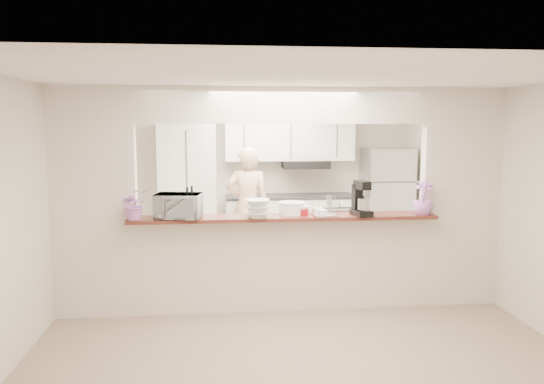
{
  "coord_description": "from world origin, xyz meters",
  "views": [
    {
      "loc": [
        -0.72,
        -5.79,
        2.1
      ],
      "look_at": [
        -0.1,
        0.3,
        1.31
      ],
      "focal_mm": 35.0,
      "sensor_mm": 36.0,
      "label": 1
    }
  ],
  "objects": [
    {
      "name": "wine_bottle_b",
      "position": [
        -1.0,
        -0.15,
        1.23
      ],
      "size": [
        0.07,
        0.07,
        0.36
      ],
      "color": "black",
      "rests_on": "bar_counter"
    },
    {
      "name": "red_bowl",
      "position": [
        0.2,
        -0.03,
        1.13
      ],
      "size": [
        0.16,
        0.16,
        0.07
      ],
      "primitive_type": "cylinder",
      "color": "maroon",
      "rests_on": "bar_counter"
    },
    {
      "name": "plate_stack_b",
      "position": [
        0.17,
        0.03,
        1.14
      ],
      "size": [
        0.28,
        0.28,
        0.1
      ],
      "color": "white",
      "rests_on": "bar_counter"
    },
    {
      "name": "tile_overlay",
      "position": [
        0.0,
        1.55,
        0.01
      ],
      "size": [
        5.0,
        2.9,
        0.01
      ],
      "primitive_type": "cube",
      "color": "beige",
      "rests_on": "floor"
    },
    {
      "name": "tan_bowl",
      "position": [
        0.4,
        0.08,
        1.12
      ],
      "size": [
        0.13,
        0.13,
        0.06
      ],
      "primitive_type": "cylinder",
      "color": "beige",
      "rests_on": "bar_counter"
    },
    {
      "name": "refrigerator",
      "position": [
        2.05,
        2.65,
        0.85
      ],
      "size": [
        0.75,
        0.7,
        1.7
      ],
      "primitive_type": "cube",
      "color": "#ADAEB2",
      "rests_on": "floor"
    },
    {
      "name": "flower_left",
      "position": [
        -1.6,
        -0.15,
        1.25
      ],
      "size": [
        0.37,
        0.34,
        0.33
      ],
      "primitive_type": "imported",
      "rotation": [
        0.0,
        0.0,
        0.34
      ],
      "color": "#DB74C1",
      "rests_on": "bar_counter"
    },
    {
      "name": "kitchen_cabinets",
      "position": [
        -0.19,
        2.72,
        0.97
      ],
      "size": [
        3.15,
        0.62,
        2.25
      ],
      "color": "silver",
      "rests_on": "floor"
    },
    {
      "name": "wine_bottle_a",
      "position": [
        -1.05,
        -0.15,
        1.22
      ],
      "size": [
        0.07,
        0.07,
        0.34
      ],
      "color": "black",
      "rests_on": "bar_counter"
    },
    {
      "name": "stand_mixer",
      "position": [
        0.85,
        -0.14,
        1.26
      ],
      "size": [
        0.22,
        0.29,
        0.39
      ],
      "color": "black",
      "rests_on": "bar_counter"
    },
    {
      "name": "bar_counter",
      "position": [
        0.0,
        -0.0,
        0.58
      ],
      "size": [
        3.4,
        0.38,
        1.09
      ],
      "color": "silver",
      "rests_on": "floor"
    },
    {
      "name": "plate_stack_a",
      "position": [
        0.1,
        0.03,
        1.16
      ],
      "size": [
        0.3,
        0.3,
        0.14
      ],
      "color": "white",
      "rests_on": "bar_counter"
    },
    {
      "name": "toaster_oven",
      "position": [
        -1.15,
        -0.1,
        1.22
      ],
      "size": [
        0.52,
        0.39,
        0.27
      ],
      "primitive_type": "imported",
      "rotation": [
        0.0,
        0.0,
        -0.15
      ],
      "color": "#BABBC0",
      "rests_on": "bar_counter"
    },
    {
      "name": "floor",
      "position": [
        0.0,
        0.0,
        0.0
      ],
      "size": [
        6.0,
        6.0,
        0.0
      ],
      "primitive_type": "plane",
      "color": "tan",
      "rests_on": "ground"
    },
    {
      "name": "serving_bowls",
      "position": [
        -0.3,
        -0.17,
        1.19
      ],
      "size": [
        0.27,
        0.27,
        0.2
      ],
      "primitive_type": "imported",
      "rotation": [
        0.0,
        0.0,
        -0.01
      ],
      "color": "silver",
      "rests_on": "bar_counter"
    },
    {
      "name": "utensil_caddy",
      "position": [
        0.45,
        -0.15,
        1.19
      ],
      "size": [
        0.28,
        0.2,
        0.24
      ],
      "color": "silver",
      "rests_on": "bar_counter"
    },
    {
      "name": "flower_right",
      "position": [
        1.55,
        -0.15,
        1.28
      ],
      "size": [
        0.28,
        0.28,
        0.38
      ],
      "primitive_type": "imported",
      "rotation": [
        0.0,
        0.0,
        -0.39
      ],
      "color": "#B167BF",
      "rests_on": "bar_counter"
    },
    {
      "name": "partition",
      "position": [
        0.0,
        0.0,
        1.48
      ],
      "size": [
        5.0,
        0.15,
        2.5
      ],
      "color": "silver",
      "rests_on": "floor"
    },
    {
      "name": "person",
      "position": [
        -0.29,
        1.96,
        0.88
      ],
      "size": [
        0.65,
        0.43,
        1.75
      ],
      "primitive_type": "imported",
      "rotation": [
        0.0,
        0.0,
        3.13
      ],
      "color": "tan",
      "rests_on": "floor"
    }
  ]
}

